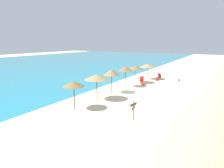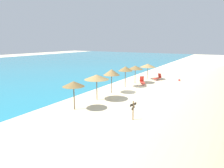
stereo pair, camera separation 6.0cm
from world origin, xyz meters
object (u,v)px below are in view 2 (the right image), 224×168
Objects in this scene: beach_umbrella_3 at (125,69)px; lounge_chair_1 at (142,81)px; wooden_signpost at (133,109)px; beach_umbrella_0 at (74,84)px; lounge_chair_0 at (158,77)px; beach_umbrella_4 at (135,68)px; beach_umbrella_5 at (148,65)px; beach_ball at (179,80)px; beach_umbrella_2 at (112,72)px; beach_umbrella_1 at (97,77)px.

beach_umbrella_3 reaches higher than lounge_chair_1.
beach_umbrella_0 is at bearing 104.88° from wooden_signpost.
beach_umbrella_3 reaches higher than lounge_chair_0.
beach_umbrella_0 is 1.54× the size of lounge_chair_0.
beach_umbrella_4 is 3.75m from beach_umbrella_5.
beach_umbrella_0 reaches higher than beach_umbrella_4.
wooden_signpost is 17.96m from beach_ball.
beach_umbrella_0 is 5.80m from wooden_signpost.
lounge_chair_0 is (10.76, -2.22, -2.09)m from beach_umbrella_2.
beach_umbrella_1 is (3.52, -0.05, 0.08)m from beach_umbrella_0.
wooden_signpost reaches higher than beach_ball.
lounge_chair_1 is at bearing 29.30° from wooden_signpost.
lounge_chair_1 reaches higher than beach_ball.
beach_umbrella_2 is at bearing 179.49° from beach_umbrella_4.
wooden_signpost is (-16.72, -5.08, -1.34)m from beach_umbrella_5.
beach_umbrella_2 reaches higher than beach_umbrella_0.
lounge_chair_1 is at bearing 141.50° from beach_ball.
beach_umbrella_3 is at bearing 178.59° from beach_umbrella_4.
beach_umbrella_4 is at bearing -0.03° from beach_umbrella_0.
lounge_chair_0 is at bearing -78.91° from beach_umbrella_5.
beach_umbrella_0 is 7.43× the size of beach_ball.
lounge_chair_1 is at bearing -24.32° from beach_umbrella_3.
beach_umbrella_0 is 3.52m from beach_umbrella_1.
beach_ball is at bearing -24.75° from beach_umbrella_2.
beach_umbrella_4 is at bearing -1.41° from beach_umbrella_3.
beach_umbrella_3 reaches higher than beach_umbrella_5.
beach_umbrella_2 is at bearing -179.75° from beach_umbrella_3.
lounge_chair_0 is (17.49, -2.16, -1.94)m from beach_umbrella_0.
beach_umbrella_0 is at bearing 179.21° from beach_umbrella_1.
beach_umbrella_3 is 1.09× the size of beach_umbrella_4.
beach_ball is (17.94, 0.28, -0.75)m from wooden_signpost.
beach_umbrella_3 reaches higher than beach_umbrella_1.
beach_umbrella_1 is 3.22m from beach_umbrella_2.
beach_umbrella_2 is 1.12× the size of beach_umbrella_5.
beach_umbrella_5 is 5.38m from beach_ball.
wooden_signpost is (-17.05, -3.44, 0.50)m from lounge_chair_0.
beach_umbrella_4 is (3.08, -0.08, -0.19)m from beach_umbrella_3.
beach_umbrella_0 is at bearing -179.62° from beach_umbrella_3.
beach_umbrella_1 is at bearing 99.50° from lounge_chair_0.
beach_umbrella_2 is (6.73, 0.05, 0.15)m from beach_umbrella_0.
beach_umbrella_3 is 1.78× the size of lounge_chair_1.
beach_umbrella_4 is at bearing 172.09° from beach_umbrella_5.
wooden_signpost is at bearing -150.29° from beach_umbrella_3.
beach_umbrella_2 is at bearing 49.32° from lounge_chair_1.
beach_umbrella_4 is (6.73, -0.06, -0.19)m from beach_umbrella_2.
lounge_chair_0 is at bearing -8.60° from beach_umbrella_1.
beach_umbrella_4 is 1.63× the size of lounge_chair_1.
beach_umbrella_5 is (10.44, -0.58, -0.25)m from beach_umbrella_2.
lounge_chair_0 is at bearing -11.64° from beach_umbrella_2.
beach_umbrella_4 is 1.69× the size of wooden_signpost.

